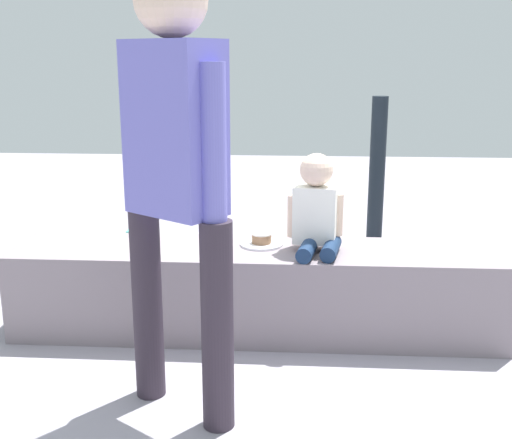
{
  "coord_description": "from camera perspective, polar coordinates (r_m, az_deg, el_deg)",
  "views": [
    {
      "loc": [
        0.2,
        -3.05,
        1.38
      ],
      "look_at": [
        0.03,
        -0.39,
        0.7
      ],
      "focal_mm": 44.68,
      "sensor_mm": 36.0,
      "label": 1
    }
  ],
  "objects": [
    {
      "name": "child_seated",
      "position": [
        3.12,
        5.42,
        0.95
      ],
      "size": [
        0.28,
        0.33,
        0.48
      ],
      "color": "#172C4D",
      "rests_on": "concrete_ledge"
    },
    {
      "name": "handbag_black_leather",
      "position": [
        3.82,
        -4.02,
        -5.28
      ],
      "size": [
        0.29,
        0.12,
        0.29
      ],
      "color": "black",
      "rests_on": "ground_plane"
    },
    {
      "name": "party_cup_red",
      "position": [
        4.51,
        14.24,
        -3.19
      ],
      "size": [
        0.08,
        0.08,
        0.1
      ],
      "primitive_type": "cylinder",
      "color": "red",
      "rests_on": "ground_plane"
    },
    {
      "name": "cake_box_white",
      "position": [
        4.41,
        0.98,
        -3.14
      ],
      "size": [
        0.3,
        0.29,
        0.1
      ],
      "primitive_type": "cube",
      "rotation": [
        0.0,
        0.0,
        -0.09
      ],
      "color": "white",
      "rests_on": "ground_plane"
    },
    {
      "name": "ground_plane",
      "position": [
        3.36,
        0.01,
        -9.89
      ],
      "size": [
        12.0,
        12.0,
        0.0
      ],
      "primitive_type": "plane",
      "color": "#96909C"
    },
    {
      "name": "railing_post",
      "position": [
        4.53,
        10.67,
        1.93
      ],
      "size": [
        0.36,
        0.36,
        1.12
      ],
      "color": "black",
      "rests_on": "ground_plane"
    },
    {
      "name": "adult_standing",
      "position": [
        2.35,
        -7.19,
        5.54
      ],
      "size": [
        0.44,
        0.37,
        1.7
      ],
      "color": "#302732",
      "rests_on": "ground_plane"
    },
    {
      "name": "handbag_brown_canvas",
      "position": [
        3.87,
        -13.04,
        -5.23
      ],
      "size": [
        0.3,
        0.14,
        0.31
      ],
      "color": "brown",
      "rests_on": "ground_plane"
    },
    {
      "name": "cake_plate",
      "position": [
        3.25,
        0.51,
        -1.95
      ],
      "size": [
        0.22,
        0.22,
        0.07
      ],
      "color": "white",
      "rests_on": "concrete_ledge"
    },
    {
      "name": "concrete_ledge",
      "position": [
        3.27,
        0.01,
        -6.34
      ],
      "size": [
        2.46,
        0.49,
        0.45
      ],
      "primitive_type": "cube",
      "color": "gray",
      "rests_on": "ground_plane"
    },
    {
      "name": "water_bottle_near_gift",
      "position": [
        3.85,
        2.74,
        -5.3
      ],
      "size": [
        0.07,
        0.07,
        0.18
      ],
      "color": "silver",
      "rests_on": "ground_plane"
    },
    {
      "name": "gift_bag",
      "position": [
        4.37,
        -10.1,
        -2.46
      ],
      "size": [
        0.19,
        0.12,
        0.29
      ],
      "color": "#59C6B2",
      "rests_on": "ground_plane"
    }
  ]
}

